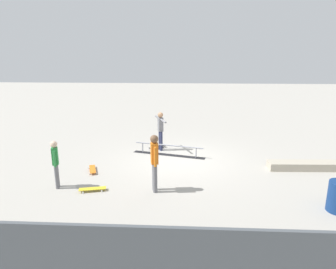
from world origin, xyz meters
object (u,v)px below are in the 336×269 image
at_px(skate_ledge, 304,166).
at_px(loose_skateboard_orange, 93,169).
at_px(bystander_orange_shirt, 154,160).
at_px(skater_main, 161,128).
at_px(grind_rail, 169,151).
at_px(loose_skateboard_yellow, 93,189).
at_px(skateboard_main, 157,147).
at_px(bystander_green_shirt, 55,162).

distance_m(skate_ledge, loose_skateboard_orange, 7.48).
distance_m(bystander_orange_shirt, loose_skateboard_orange, 2.90).
relative_size(skater_main, loose_skateboard_orange, 1.99).
xyz_separation_m(grind_rail, loose_skateboard_yellow, (2.12, 3.44, -0.12)).
bearing_deg(skateboard_main, grind_rail, 79.67).
distance_m(bystander_green_shirt, loose_skateboard_orange, 1.71).
distance_m(grind_rail, skater_main, 1.07).
height_order(bystander_orange_shirt, loose_skateboard_yellow, bystander_orange_shirt).
relative_size(grind_rail, bystander_green_shirt, 1.97).
relative_size(bystander_orange_shirt, loose_skateboard_orange, 2.13).
relative_size(skate_ledge, loose_skateboard_yellow, 3.01).
xyz_separation_m(skate_ledge, loose_skateboard_orange, (7.46, 0.58, -0.07)).
xyz_separation_m(bystander_orange_shirt, loose_skateboard_yellow, (1.87, 0.11, -0.91)).
relative_size(skate_ledge, bystander_orange_shirt, 1.42).
distance_m(grind_rail, bystander_orange_shirt, 3.43).
bearing_deg(bystander_green_shirt, skateboard_main, 129.42).
bearing_deg(bystander_orange_shirt, skateboard_main, 170.26).
bearing_deg(skater_main, bystander_orange_shirt, 159.05).
bearing_deg(skater_main, skate_ledge, -133.06).
bearing_deg(bystander_orange_shirt, loose_skateboard_yellow, -100.17).
bearing_deg(skateboard_main, skate_ledge, 115.72).
distance_m(skater_main, bystander_orange_shirt, 3.97).
xyz_separation_m(grind_rail, loose_skateboard_orange, (2.58, 1.88, -0.12)).
bearing_deg(bystander_orange_shirt, skate_ledge, 97.99).
relative_size(grind_rail, loose_skateboard_yellow, 3.58).
relative_size(skate_ledge, skater_main, 1.52).
bearing_deg(loose_skateboard_orange, grind_rail, -72.82).
relative_size(skate_ledge, bystander_green_shirt, 1.66).
bearing_deg(loose_skateboard_yellow, bystander_orange_shirt, 169.97).
xyz_separation_m(skater_main, skateboard_main, (0.16, -0.19, -0.88)).
bearing_deg(loose_skateboard_yellow, skate_ledge, -176.45).
height_order(skater_main, bystander_orange_shirt, bystander_orange_shirt).
height_order(skateboard_main, bystander_orange_shirt, bystander_orange_shirt).
distance_m(skater_main, bystander_green_shirt, 4.84).
distance_m(skate_ledge, skater_main, 5.66).
xyz_separation_m(grind_rail, bystander_orange_shirt, (0.25, 3.33, 0.80)).
bearing_deg(grind_rail, skate_ledge, 179.76).
bearing_deg(skater_main, loose_skateboard_orange, 116.00).
relative_size(skate_ledge, loose_skateboard_orange, 3.02).
relative_size(bystander_orange_shirt, loose_skateboard_yellow, 2.12).
bearing_deg(grind_rail, loose_skateboard_orange, 50.61).
bearing_deg(bystander_orange_shirt, loose_skateboard_orange, -135.55).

